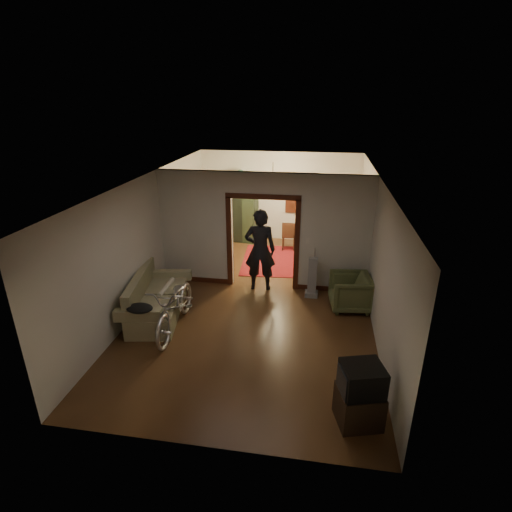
% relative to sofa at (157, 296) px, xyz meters
% --- Properties ---
extents(floor, '(5.00, 8.50, 0.01)m').
position_rel_sofa_xyz_m(floor, '(2.00, 1.06, -0.46)').
color(floor, '#392112').
rests_on(floor, ground).
extents(ceiling, '(5.00, 8.50, 0.01)m').
position_rel_sofa_xyz_m(ceiling, '(2.00, 1.06, 2.34)').
color(ceiling, white).
rests_on(ceiling, floor).
extents(wall_back, '(5.00, 0.02, 2.80)m').
position_rel_sofa_xyz_m(wall_back, '(2.00, 5.31, 0.94)').
color(wall_back, beige).
rests_on(wall_back, floor).
extents(wall_left, '(0.02, 8.50, 2.80)m').
position_rel_sofa_xyz_m(wall_left, '(-0.50, 1.06, 0.94)').
color(wall_left, beige).
rests_on(wall_left, floor).
extents(wall_right, '(0.02, 8.50, 2.80)m').
position_rel_sofa_xyz_m(wall_right, '(4.50, 1.06, 0.94)').
color(wall_right, beige).
rests_on(wall_right, floor).
extents(partition_wall, '(5.00, 0.14, 2.80)m').
position_rel_sofa_xyz_m(partition_wall, '(2.00, 1.81, 0.94)').
color(partition_wall, beige).
rests_on(partition_wall, floor).
extents(door_casing, '(1.74, 0.20, 2.32)m').
position_rel_sofa_xyz_m(door_casing, '(2.00, 1.81, 0.64)').
color(door_casing, '#39170D').
rests_on(door_casing, floor).
extents(far_window, '(0.98, 0.06, 1.28)m').
position_rel_sofa_xyz_m(far_window, '(2.70, 5.27, 1.09)').
color(far_window, black).
rests_on(far_window, wall_back).
extents(chandelier, '(0.24, 0.24, 0.24)m').
position_rel_sofa_xyz_m(chandelier, '(2.00, 3.56, 1.89)').
color(chandelier, '#FFE0A5').
rests_on(chandelier, ceiling).
extents(light_switch, '(0.08, 0.01, 0.12)m').
position_rel_sofa_xyz_m(light_switch, '(3.05, 1.73, 0.79)').
color(light_switch, silver).
rests_on(light_switch, partition_wall).
extents(sofa, '(1.23, 2.12, 0.92)m').
position_rel_sofa_xyz_m(sofa, '(0.00, 0.00, 0.00)').
color(sofa, '#787650').
rests_on(sofa, floor).
extents(rolled_paper, '(0.10, 0.80, 0.10)m').
position_rel_sofa_xyz_m(rolled_paper, '(0.10, 0.30, 0.07)').
color(rolled_paper, beige).
rests_on(rolled_paper, sofa).
extents(jacket, '(0.50, 0.38, 0.15)m').
position_rel_sofa_xyz_m(jacket, '(0.05, -0.91, 0.22)').
color(jacket, black).
rests_on(jacket, sofa).
extents(bicycle, '(0.74, 2.03, 1.06)m').
position_rel_sofa_xyz_m(bicycle, '(0.58, -0.45, 0.07)').
color(bicycle, silver).
rests_on(bicycle, floor).
extents(armchair, '(0.96, 0.94, 0.78)m').
position_rel_sofa_xyz_m(armchair, '(4.05, 0.98, -0.07)').
color(armchair, '#525B33').
rests_on(armchair, floor).
extents(tv_stand, '(0.72, 0.69, 0.54)m').
position_rel_sofa_xyz_m(tv_stand, '(4.01, -2.40, -0.19)').
color(tv_stand, black).
rests_on(tv_stand, floor).
extents(crt_tv, '(0.67, 0.63, 0.48)m').
position_rel_sofa_xyz_m(crt_tv, '(4.01, -2.40, 0.26)').
color(crt_tv, black).
rests_on(crt_tv, tv_stand).
extents(vacuum, '(0.35, 0.31, 0.97)m').
position_rel_sofa_xyz_m(vacuum, '(3.22, 1.40, 0.03)').
color(vacuum, gray).
rests_on(vacuum, floor).
extents(person, '(0.77, 0.55, 2.00)m').
position_rel_sofa_xyz_m(person, '(1.96, 1.62, 0.54)').
color(person, black).
rests_on(person, floor).
extents(oriental_rug, '(1.90, 2.41, 0.02)m').
position_rel_sofa_xyz_m(oriental_rug, '(2.09, 3.41, -0.45)').
color(oriental_rug, maroon).
rests_on(oriental_rug, floor).
extents(locker, '(1.07, 0.69, 1.99)m').
position_rel_sofa_xyz_m(locker, '(0.84, 4.96, 0.54)').
color(locker, black).
rests_on(locker, floor).
extents(globe, '(0.28, 0.28, 0.28)m').
position_rel_sofa_xyz_m(globe, '(0.84, 4.96, 1.48)').
color(globe, '#1E5972').
rests_on(globe, locker).
extents(desk, '(1.06, 0.66, 0.75)m').
position_rel_sofa_xyz_m(desk, '(3.25, 4.79, -0.08)').
color(desk, black).
rests_on(desk, floor).
extents(desk_chair, '(0.42, 0.42, 0.89)m').
position_rel_sofa_xyz_m(desk_chair, '(2.43, 4.37, -0.01)').
color(desk_chair, black).
rests_on(desk_chair, floor).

